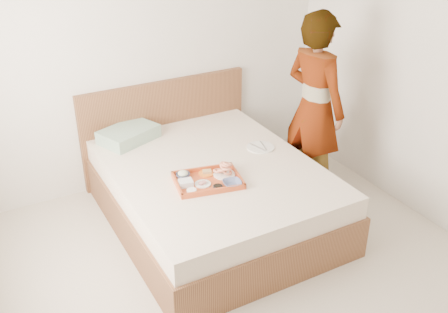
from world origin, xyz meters
TOP-DOWN VIEW (x-y plane):
  - ground at (0.00, 0.00)m, footprint 3.50×4.00m
  - wall_back at (0.00, 2.00)m, footprint 3.50×0.01m
  - bed at (0.12, 1.00)m, footprint 1.65×2.00m
  - headboard at (0.12, 1.97)m, footprint 1.65×0.06m
  - pillow at (-0.31, 1.78)m, footprint 0.57×0.48m
  - tray at (-0.03, 0.78)m, footprint 0.56×0.45m
  - prawn_plate at (0.12, 0.81)m, footprint 0.20×0.20m
  - navy_bowl_big at (0.10, 0.64)m, footprint 0.17×0.17m
  - sauce_dish at (-0.02, 0.65)m, footprint 0.09×0.09m
  - meat_plate at (-0.09, 0.76)m, footprint 0.14×0.14m
  - bread_plate at (0.01, 0.89)m, footprint 0.14×0.14m
  - salad_bowl at (-0.17, 0.93)m, footprint 0.13×0.13m
  - plastic_tub at (-0.21, 0.81)m, footprint 0.12×0.10m
  - cheese_round at (-0.21, 0.70)m, footprint 0.09×0.09m
  - dinner_plate at (0.63, 1.09)m, footprint 0.26×0.26m
  - person at (1.11, 0.99)m, footprint 0.50×0.67m

SIDE VIEW (x-z plane):
  - ground at x=0.00m, z-range -0.01..0.01m
  - bed at x=0.12m, z-range 0.00..0.53m
  - headboard at x=0.12m, z-range 0.00..0.95m
  - dinner_plate at x=0.63m, z-range 0.53..0.54m
  - meat_plate at x=-0.09m, z-range 0.54..0.55m
  - bread_plate at x=0.01m, z-range 0.54..0.55m
  - prawn_plate at x=0.12m, z-range 0.54..0.55m
  - tray at x=-0.03m, z-range 0.53..0.58m
  - cheese_round at x=-0.21m, z-range 0.54..0.57m
  - sauce_dish at x=-0.02m, z-range 0.54..0.57m
  - salad_bowl at x=-0.17m, z-range 0.54..0.58m
  - navy_bowl_big at x=0.10m, z-range 0.54..0.58m
  - plastic_tub at x=-0.21m, z-range 0.54..0.59m
  - pillow at x=-0.31m, z-range 0.53..0.65m
  - person at x=1.11m, z-range 0.00..1.68m
  - wall_back at x=0.00m, z-range 0.00..2.60m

